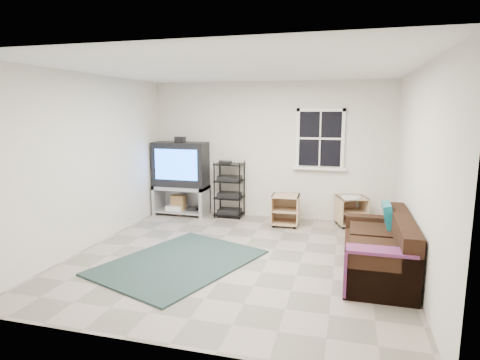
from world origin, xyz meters
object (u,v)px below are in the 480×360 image
(av_rack, at_px, (229,193))
(sofa, at_px, (380,252))
(tv_unit, at_px, (181,172))
(side_table_left, at_px, (286,209))
(side_table_right, at_px, (350,209))

(av_rack, relative_size, sofa, 0.61)
(tv_unit, bearing_deg, side_table_left, -5.85)
(side_table_right, height_order, sofa, sofa)
(sofa, bearing_deg, side_table_right, 99.55)
(side_table_right, bearing_deg, sofa, -80.45)
(side_table_right, bearing_deg, side_table_left, -166.92)
(side_table_left, bearing_deg, side_table_right, 13.08)
(side_table_left, bearing_deg, sofa, -51.63)
(av_rack, xyz_separation_m, side_table_left, (1.15, -0.29, -0.17))
(side_table_left, height_order, side_table_right, same)
(side_table_right, distance_m, sofa, 2.19)
(sofa, bearing_deg, tv_unit, 149.83)
(av_rack, bearing_deg, side_table_left, -13.96)
(tv_unit, bearing_deg, sofa, -30.17)
(tv_unit, xyz_separation_m, sofa, (3.63, -2.11, -0.56))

